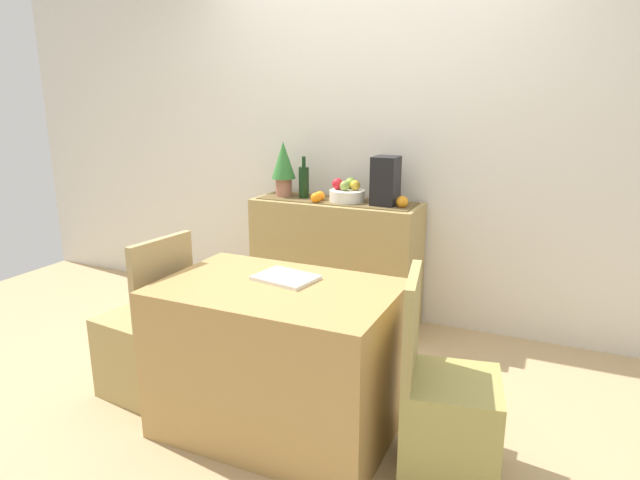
% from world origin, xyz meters
% --- Properties ---
extents(ground_plane, '(6.40, 6.40, 0.02)m').
position_xyz_m(ground_plane, '(0.00, 0.00, -0.01)').
color(ground_plane, tan).
rests_on(ground_plane, ground).
extents(room_wall_rear, '(6.40, 0.06, 2.70)m').
position_xyz_m(room_wall_rear, '(0.00, 1.18, 1.35)').
color(room_wall_rear, silver).
rests_on(room_wall_rear, ground).
extents(sideboard_console, '(1.17, 0.42, 0.88)m').
position_xyz_m(sideboard_console, '(-0.18, 0.92, 0.44)').
color(sideboard_console, tan).
rests_on(sideboard_console, ground).
extents(table_runner, '(1.10, 0.32, 0.01)m').
position_xyz_m(table_runner, '(-0.18, 0.92, 0.89)').
color(table_runner, brown).
rests_on(table_runner, sideboard_console).
extents(fruit_bowl, '(0.24, 0.24, 0.08)m').
position_xyz_m(fruit_bowl, '(-0.10, 0.92, 0.93)').
color(fruit_bowl, white).
rests_on(fruit_bowl, table_runner).
extents(apple_front, '(0.07, 0.07, 0.07)m').
position_xyz_m(apple_front, '(-0.11, 0.89, 1.00)').
color(apple_front, '#83A043').
rests_on(apple_front, fruit_bowl).
extents(apple_rear, '(0.08, 0.08, 0.08)m').
position_xyz_m(apple_rear, '(-0.17, 0.92, 1.00)').
color(apple_rear, red).
rests_on(apple_rear, fruit_bowl).
extents(apple_left, '(0.07, 0.07, 0.07)m').
position_xyz_m(apple_left, '(-0.05, 0.93, 1.00)').
color(apple_left, gold).
rests_on(apple_left, fruit_bowl).
extents(apple_right, '(0.08, 0.08, 0.08)m').
position_xyz_m(apple_right, '(-0.10, 0.98, 1.00)').
color(apple_right, '#86AF3D').
rests_on(apple_right, fruit_bowl).
extents(wine_bottle, '(0.07, 0.07, 0.30)m').
position_xyz_m(wine_bottle, '(-0.43, 0.92, 1.00)').
color(wine_bottle, black).
rests_on(wine_bottle, sideboard_console).
extents(coffee_maker, '(0.16, 0.18, 0.32)m').
position_xyz_m(coffee_maker, '(0.17, 0.92, 1.04)').
color(coffee_maker, black).
rests_on(coffee_maker, sideboard_console).
extents(potted_plant, '(0.17, 0.17, 0.39)m').
position_xyz_m(potted_plant, '(-0.59, 0.92, 1.11)').
color(potted_plant, '#AB6D55').
rests_on(potted_plant, sideboard_console).
extents(orange_loose_mid, '(0.07, 0.07, 0.07)m').
position_xyz_m(orange_loose_mid, '(-0.28, 0.88, 0.92)').
color(orange_loose_mid, orange).
rests_on(orange_loose_mid, sideboard_console).
extents(orange_loose_near_bowl, '(0.08, 0.08, 0.08)m').
position_xyz_m(orange_loose_near_bowl, '(0.30, 0.88, 0.92)').
color(orange_loose_near_bowl, orange).
rests_on(orange_loose_near_bowl, sideboard_console).
extents(orange_loose_far, '(0.07, 0.07, 0.07)m').
position_xyz_m(orange_loose_far, '(-0.28, 0.80, 0.92)').
color(orange_loose_far, orange).
rests_on(orange_loose_far, sideboard_console).
extents(dining_table, '(1.10, 0.71, 0.74)m').
position_xyz_m(dining_table, '(0.09, -0.42, 0.37)').
color(dining_table, '#B0894D').
rests_on(dining_table, ground).
extents(open_book, '(0.31, 0.25, 0.02)m').
position_xyz_m(open_book, '(0.09, -0.33, 0.75)').
color(open_book, white).
rests_on(open_book, dining_table).
extents(chair_near_window, '(0.44, 0.44, 0.90)m').
position_xyz_m(chair_near_window, '(-0.72, -0.43, 0.27)').
color(chair_near_window, tan).
rests_on(chair_near_window, ground).
extents(chair_by_corner, '(0.47, 0.47, 0.90)m').
position_xyz_m(chair_by_corner, '(0.91, -0.43, 0.27)').
color(chair_by_corner, '#A49A51').
rests_on(chair_by_corner, ground).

